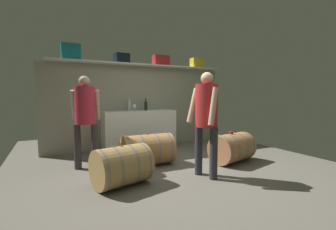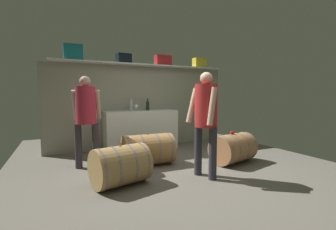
% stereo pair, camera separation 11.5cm
% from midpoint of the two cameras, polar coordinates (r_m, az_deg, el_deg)
% --- Properties ---
extents(ground_plane, '(5.87, 7.79, 0.02)m').
position_cam_midpoint_polar(ground_plane, '(4.61, 0.25, -11.91)').
color(ground_plane, '#666057').
extents(back_wall_panel, '(4.67, 0.10, 2.04)m').
position_cam_midpoint_polar(back_wall_panel, '(6.00, -7.28, 2.00)').
color(back_wall_panel, gray).
rests_on(back_wall_panel, ground).
extents(high_shelf_board, '(4.30, 0.40, 0.03)m').
position_cam_midpoint_polar(high_shelf_board, '(5.90, -6.89, 12.05)').
color(high_shelf_board, silver).
rests_on(high_shelf_board, back_wall_panel).
extents(toolcase_teal, '(0.39, 0.27, 0.34)m').
position_cam_midpoint_polar(toolcase_teal, '(5.58, -23.30, 14.01)').
color(toolcase_teal, teal).
rests_on(toolcase_teal, high_shelf_board).
extents(toolcase_black, '(0.34, 0.30, 0.22)m').
position_cam_midpoint_polar(toolcase_black, '(5.76, -11.89, 13.43)').
color(toolcase_black, black).
rests_on(toolcase_black, high_shelf_board).
extents(toolcase_red, '(0.44, 0.22, 0.26)m').
position_cam_midpoint_polar(toolcase_red, '(6.11, -2.30, 13.21)').
color(toolcase_red, red).
rests_on(toolcase_red, high_shelf_board).
extents(toolcase_yellow, '(0.34, 0.21, 0.26)m').
position_cam_midpoint_polar(toolcase_yellow, '(6.64, 6.56, 12.53)').
color(toolcase_yellow, yellow).
rests_on(toolcase_yellow, high_shelf_board).
extents(work_cabinet, '(1.75, 0.54, 0.95)m').
position_cam_midpoint_polar(work_cabinet, '(5.70, -7.61, -3.70)').
color(work_cabinet, white).
rests_on(work_cabinet, ground).
extents(wine_bottle_clear, '(0.08, 0.08, 0.33)m').
position_cam_midpoint_polar(wine_bottle_clear, '(5.66, -10.07, 2.49)').
color(wine_bottle_clear, '#B4BBBC').
rests_on(wine_bottle_clear, work_cabinet).
extents(wine_bottle_dark, '(0.08, 0.08, 0.29)m').
position_cam_midpoint_polar(wine_bottle_dark, '(5.77, -6.03, 2.42)').
color(wine_bottle_dark, black).
rests_on(wine_bottle_dark, work_cabinet).
extents(wine_glass, '(0.09, 0.09, 0.15)m').
position_cam_midpoint_polar(wine_glass, '(5.58, -8.84, 2.10)').
color(wine_glass, white).
rests_on(wine_glass, work_cabinet).
extents(wine_barrel_near, '(0.95, 0.73, 0.58)m').
position_cam_midpoint_polar(wine_barrel_near, '(4.78, 14.76, -7.81)').
color(wine_barrel_near, '#B0764A').
rests_on(wine_barrel_near, ground).
extents(wine_barrel_far, '(0.96, 0.62, 0.60)m').
position_cam_midpoint_polar(wine_barrel_far, '(4.46, -5.76, -8.48)').
color(wine_barrel_far, '#A67844').
rests_on(wine_barrel_far, ground).
extents(wine_barrel_flank, '(0.89, 0.73, 0.60)m').
position_cam_midpoint_polar(wine_barrel_flank, '(3.55, -12.19, -12.10)').
color(wine_barrel_flank, '#A3804A').
rests_on(wine_barrel_flank, ground).
extents(tasting_cup, '(0.08, 0.08, 0.05)m').
position_cam_midpoint_polar(tasting_cup, '(4.70, 14.56, -4.18)').
color(tasting_cup, red).
rests_on(tasting_cup, wine_barrel_near).
extents(winemaker_pouring, '(0.54, 0.47, 1.66)m').
position_cam_midpoint_polar(winemaker_pouring, '(4.41, -20.34, 0.66)').
color(winemaker_pouring, '#342F34').
rests_on(winemaker_pouring, ground).
extents(visitor_tasting, '(0.47, 0.53, 1.69)m').
position_cam_midpoint_polar(visitor_tasting, '(3.74, 8.49, 0.39)').
color(visitor_tasting, '#2D2E37').
rests_on(visitor_tasting, ground).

